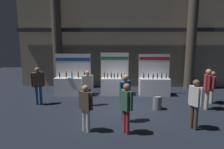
% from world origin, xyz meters
% --- Properties ---
extents(ground_plane, '(27.22, 27.22, 0.00)m').
position_xyz_m(ground_plane, '(0.00, 0.00, 0.00)').
color(ground_plane, black).
extents(hall_colonnade, '(13.61, 1.08, 6.73)m').
position_xyz_m(hall_colonnade, '(0.00, 4.35, 3.32)').
color(hall_colonnade, gray).
rests_on(hall_colonnade, ground_plane).
extents(exhibitor_booth_0, '(1.99, 0.71, 2.29)m').
position_xyz_m(exhibitor_booth_0, '(-2.89, 2.15, 0.59)').
color(exhibitor_booth_0, white).
rests_on(exhibitor_booth_0, ground_plane).
extents(exhibitor_booth_1, '(1.58, 0.66, 2.35)m').
position_xyz_m(exhibitor_booth_1, '(-0.54, 2.30, 0.59)').
color(exhibitor_booth_1, white).
rests_on(exhibitor_booth_1, ground_plane).
extents(exhibitor_booth_2, '(1.73, 0.66, 2.27)m').
position_xyz_m(exhibitor_booth_2, '(1.69, 2.24, 0.58)').
color(exhibitor_booth_2, white).
rests_on(exhibitor_booth_2, ground_plane).
extents(trash_bin, '(0.40, 0.40, 0.59)m').
position_xyz_m(trash_bin, '(1.40, -0.09, 0.29)').
color(trash_bin, slate).
rests_on(trash_bin, ground_plane).
extents(visitor_1, '(0.37, 0.45, 1.74)m').
position_xyz_m(visitor_1, '(2.25, -2.06, 1.03)').
color(visitor_1, '#47382D').
rests_on(visitor_1, ground_plane).
extents(visitor_2, '(0.31, 0.53, 1.81)m').
position_xyz_m(visitor_2, '(3.56, -0.05, 1.09)').
color(visitor_2, '#ADA393').
rests_on(visitor_2, ground_plane).
extents(visitor_3, '(0.41, 0.42, 1.68)m').
position_xyz_m(visitor_3, '(-0.09, -2.46, 1.00)').
color(visitor_3, maroon).
rests_on(visitor_3, ground_plane).
extents(visitor_4, '(0.51, 0.41, 1.60)m').
position_xyz_m(visitor_4, '(-1.42, -2.34, 0.95)').
color(visitor_4, silver).
rests_on(visitor_4, ground_plane).
extents(visitor_5, '(0.32, 0.61, 1.58)m').
position_xyz_m(visitor_5, '(4.20, 0.84, 0.94)').
color(visitor_5, '#ADA393').
rests_on(visitor_5, ground_plane).
extents(visitor_6, '(0.41, 0.41, 1.79)m').
position_xyz_m(visitor_6, '(-0.10, -1.49, 1.07)').
color(visitor_6, navy).
rests_on(visitor_6, ground_plane).
extents(visitor_8, '(0.51, 0.36, 1.67)m').
position_xyz_m(visitor_8, '(-1.76, 0.34, 0.99)').
color(visitor_8, navy).
rests_on(visitor_8, ground_plane).
extents(visitor_9, '(0.53, 0.45, 1.80)m').
position_xyz_m(visitor_9, '(-4.13, 0.43, 1.10)').
color(visitor_9, navy).
rests_on(visitor_9, ground_plane).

